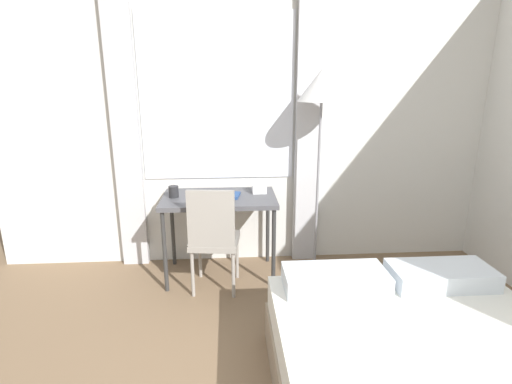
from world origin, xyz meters
The scene contains 7 objects.
wall_back_with_window centered at (-0.06, 2.98, 1.35)m, with size 5.18×0.13×2.70m.
desk centered at (-0.47, 2.61, 0.69)m, with size 1.00×0.60×0.76m.
desk_chair centered at (-0.52, 2.32, 0.52)m, with size 0.44×0.44×0.93m.
standing_lamp centered at (0.41, 2.63, 1.61)m, with size 0.41×0.41×1.85m.
telephone centered at (-0.11, 2.73, 0.81)m, with size 0.15×0.15×0.10m.
book centered at (-0.42, 2.61, 0.78)m, with size 0.28×0.23×0.02m.
mug centered at (-0.87, 2.61, 0.81)m, with size 0.09×0.09×0.10m.
Camera 1 is at (-0.38, -0.79, 1.77)m, focal length 28.00 mm.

